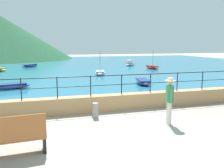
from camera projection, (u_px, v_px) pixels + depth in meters
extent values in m
plane|color=gray|center=(132.00, 137.00, 7.45)|extent=(120.00, 120.00, 0.00)
cube|color=tan|center=(106.00, 103.00, 10.42)|extent=(20.00, 0.56, 0.70)
cylinder|color=black|center=(21.00, 89.00, 9.33)|extent=(0.04, 0.04, 0.90)
cylinder|color=black|center=(57.00, 88.00, 9.71)|extent=(0.04, 0.04, 0.90)
cylinder|color=black|center=(91.00, 86.00, 10.10)|extent=(0.04, 0.04, 0.90)
cylinder|color=black|center=(122.00, 84.00, 10.48)|extent=(0.04, 0.04, 0.90)
cylinder|color=black|center=(150.00, 83.00, 10.86)|extent=(0.04, 0.04, 0.90)
cylinder|color=black|center=(177.00, 82.00, 11.24)|extent=(0.04, 0.04, 0.90)
cylinder|color=black|center=(202.00, 80.00, 11.62)|extent=(0.04, 0.04, 0.90)
cylinder|color=black|center=(106.00, 76.00, 10.22)|extent=(18.40, 0.04, 0.04)
cylinder|color=black|center=(106.00, 85.00, 10.29)|extent=(18.40, 0.03, 0.03)
cube|color=#236B89|center=(65.00, 66.00, 31.94)|extent=(64.00, 44.32, 0.06)
cone|color=#1E4C2D|center=(0.00, 37.00, 45.40)|extent=(27.83, 27.83, 8.62)
cube|color=#B76633|center=(13.00, 139.00, 6.19)|extent=(1.73, 0.63, 0.06)
cube|color=#B76633|center=(12.00, 129.00, 5.92)|extent=(1.71, 0.26, 0.64)
cube|color=black|center=(44.00, 143.00, 6.49)|extent=(0.11, 0.47, 0.43)
cylinder|color=beige|center=(168.00, 112.00, 8.70)|extent=(0.15, 0.15, 0.86)
cylinder|color=beige|center=(169.00, 114.00, 8.52)|extent=(0.15, 0.15, 0.86)
cube|color=#337F4C|center=(170.00, 94.00, 8.49)|extent=(0.32, 0.41, 0.60)
cylinder|color=#337F4C|center=(168.00, 93.00, 8.73)|extent=(0.09, 0.09, 0.52)
cylinder|color=#337F4C|center=(171.00, 96.00, 8.26)|extent=(0.09, 0.09, 0.52)
sphere|color=tan|center=(170.00, 82.00, 8.42)|extent=(0.22, 0.22, 0.22)
cylinder|color=beige|center=(170.00, 81.00, 8.41)|extent=(0.38, 0.38, 0.02)
cylinder|color=beige|center=(170.00, 79.00, 8.40)|extent=(0.20, 0.20, 0.10)
cylinder|color=gray|center=(95.00, 110.00, 9.36)|extent=(0.24, 0.24, 0.61)
ellipsoid|color=#2D4C9E|center=(12.00, 86.00, 15.14)|extent=(2.44, 1.39, 0.36)
cube|color=navy|center=(11.00, 84.00, 15.12)|extent=(1.96, 1.15, 0.06)
ellipsoid|color=#2D4C9E|center=(30.00, 66.00, 29.73)|extent=(2.31, 2.21, 0.36)
cube|color=navy|center=(30.00, 64.00, 29.71)|extent=(1.88, 1.80, 0.06)
ellipsoid|color=white|center=(130.00, 64.00, 31.72)|extent=(2.23, 2.29, 0.36)
cube|color=gray|center=(130.00, 63.00, 31.69)|extent=(1.82, 1.87, 0.06)
cube|color=silver|center=(129.00, 62.00, 31.43)|extent=(1.01, 1.01, 0.40)
ellipsoid|color=red|center=(152.00, 67.00, 27.64)|extent=(1.14, 2.38, 0.36)
cube|color=maroon|center=(152.00, 66.00, 27.61)|extent=(0.95, 1.91, 0.06)
cylinder|color=#B2A899|center=(153.00, 57.00, 27.35)|extent=(0.06, 0.06, 1.95)
ellipsoid|color=white|center=(100.00, 73.00, 22.26)|extent=(1.41, 2.45, 0.36)
cube|color=gray|center=(100.00, 71.00, 22.23)|extent=(1.17, 1.97, 0.06)
cylinder|color=#B2A899|center=(100.00, 61.00, 22.16)|extent=(0.06, 0.06, 1.96)
ellipsoid|color=#2D4C9E|center=(143.00, 82.00, 16.92)|extent=(1.31, 2.43, 0.36)
cube|color=navy|center=(143.00, 80.00, 16.89)|extent=(1.09, 1.95, 0.06)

